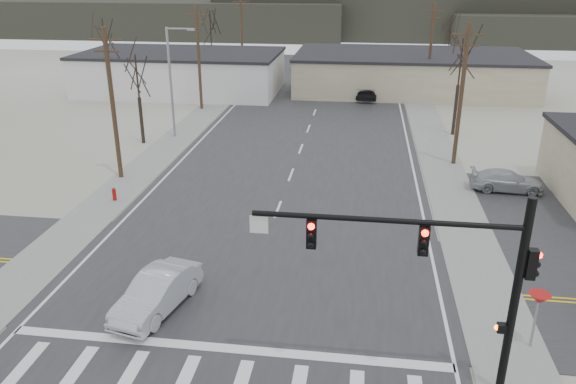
{
  "coord_description": "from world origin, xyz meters",
  "views": [
    {
      "loc": [
        4.72,
        -22.21,
        13.51
      ],
      "look_at": [
        1.08,
        4.53,
        2.6
      ],
      "focal_mm": 35.0,
      "sensor_mm": 36.0,
      "label": 1
    }
  ],
  "objects_px": {
    "fire_hydrant": "(114,194)",
    "car_parked_silver": "(507,181)",
    "car_far_a": "(368,91)",
    "car_far_b": "(298,65)",
    "sedan_crossing": "(157,292)",
    "traffic_signal_mast": "(456,269)"
  },
  "relations": [
    {
      "from": "fire_hydrant",
      "to": "car_parked_silver",
      "type": "height_order",
      "value": "car_parked_silver"
    },
    {
      "from": "car_far_a",
      "to": "car_far_b",
      "type": "relative_size",
      "value": 1.33
    },
    {
      "from": "fire_hydrant",
      "to": "car_far_a",
      "type": "height_order",
      "value": "car_far_a"
    },
    {
      "from": "fire_hydrant",
      "to": "sedan_crossing",
      "type": "height_order",
      "value": "sedan_crossing"
    },
    {
      "from": "traffic_signal_mast",
      "to": "car_far_b",
      "type": "xyz_separation_m",
      "value": [
        -12.43,
        61.92,
        -3.93
      ]
    },
    {
      "from": "traffic_signal_mast",
      "to": "car_parked_silver",
      "type": "height_order",
      "value": "traffic_signal_mast"
    },
    {
      "from": "traffic_signal_mast",
      "to": "car_parked_silver",
      "type": "relative_size",
      "value": 1.97
    },
    {
      "from": "sedan_crossing",
      "to": "car_far_b",
      "type": "relative_size",
      "value": 1.19
    },
    {
      "from": "traffic_signal_mast",
      "to": "sedan_crossing",
      "type": "xyz_separation_m",
      "value": [
        -11.31,
        3.2,
        -3.83
      ]
    },
    {
      "from": "fire_hydrant",
      "to": "car_far_a",
      "type": "relative_size",
      "value": 0.16
    },
    {
      "from": "fire_hydrant",
      "to": "traffic_signal_mast",
      "type": "bearing_deg",
      "value": -38.13
    },
    {
      "from": "car_far_a",
      "to": "car_parked_silver",
      "type": "height_order",
      "value": "car_far_a"
    },
    {
      "from": "traffic_signal_mast",
      "to": "sedan_crossing",
      "type": "distance_m",
      "value": 12.37
    },
    {
      "from": "fire_hydrant",
      "to": "car_far_b",
      "type": "height_order",
      "value": "car_far_b"
    },
    {
      "from": "car_far_a",
      "to": "traffic_signal_mast",
      "type": "bearing_deg",
      "value": 97.85
    },
    {
      "from": "fire_hydrant",
      "to": "car_parked_silver",
      "type": "xyz_separation_m",
      "value": [
        24.33,
        5.0,
        0.24
      ]
    },
    {
      "from": "car_far_a",
      "to": "sedan_crossing",
      "type": "bearing_deg",
      "value": 82.81
    },
    {
      "from": "traffic_signal_mast",
      "to": "fire_hydrant",
      "type": "relative_size",
      "value": 10.29
    },
    {
      "from": "car_far_b",
      "to": "sedan_crossing",
      "type": "bearing_deg",
      "value": -92.93
    },
    {
      "from": "fire_hydrant",
      "to": "car_far_a",
      "type": "xyz_separation_m",
      "value": [
        15.33,
        30.9,
        0.38
      ]
    },
    {
      "from": "sedan_crossing",
      "to": "fire_hydrant",
      "type": "bearing_deg",
      "value": 134.97
    },
    {
      "from": "sedan_crossing",
      "to": "car_far_b",
      "type": "xyz_separation_m",
      "value": [
        -1.12,
        58.72,
        -0.1
      ]
    }
  ]
}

